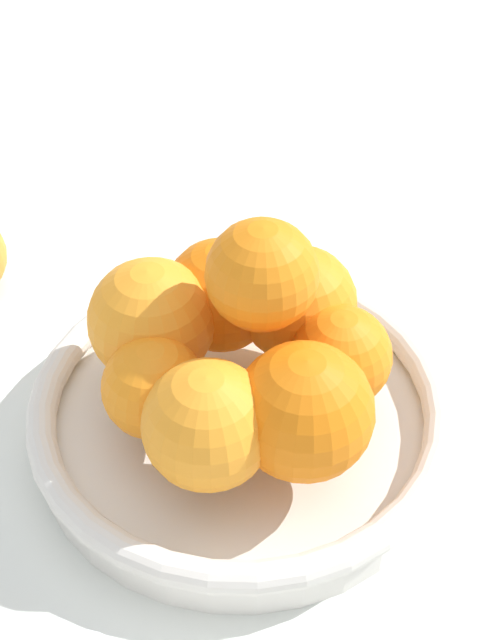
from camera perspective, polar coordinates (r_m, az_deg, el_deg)
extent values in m
plane|color=silver|center=(0.62, 0.00, -7.33)|extent=(4.00, 4.00, 0.00)
cylinder|color=silver|center=(0.61, 0.00, -6.68)|extent=(0.27, 0.27, 0.02)
torus|color=silver|center=(0.59, 0.00, -5.38)|extent=(0.28, 0.28, 0.02)
sphere|color=orange|center=(0.60, -1.20, 1.63)|extent=(0.08, 0.08, 0.08)
sphere|color=orange|center=(0.58, -5.68, -0.05)|extent=(0.08, 0.08, 0.08)
sphere|color=orange|center=(0.55, -5.54, -4.33)|extent=(0.06, 0.06, 0.06)
sphere|color=orange|center=(0.52, -2.07, -6.72)|extent=(0.08, 0.08, 0.08)
sphere|color=orange|center=(0.52, 4.11, -5.87)|extent=(0.08, 0.08, 0.08)
sphere|color=orange|center=(0.57, 6.44, -2.32)|extent=(0.07, 0.07, 0.07)
sphere|color=orange|center=(0.59, 3.70, 1.06)|extent=(0.08, 0.08, 0.08)
sphere|color=orange|center=(0.52, 1.42, 2.93)|extent=(0.07, 0.07, 0.07)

